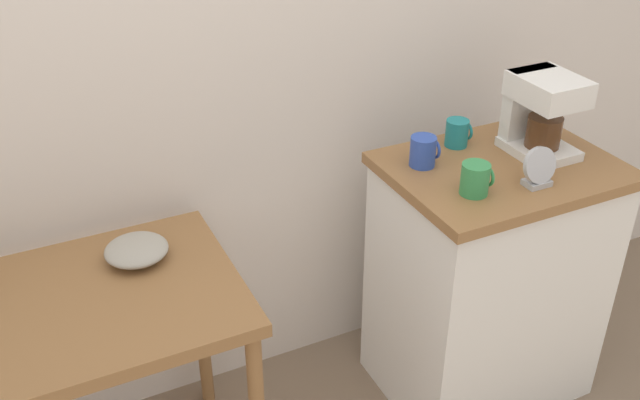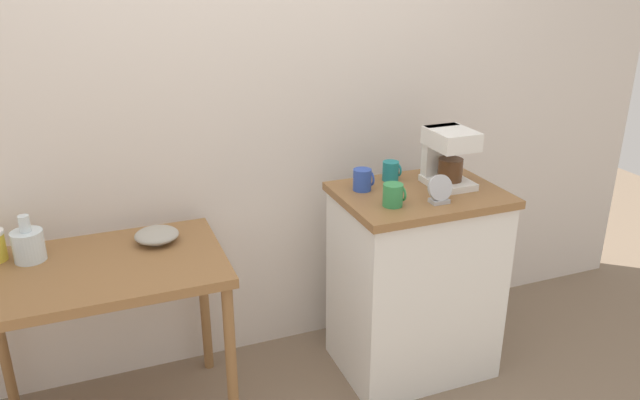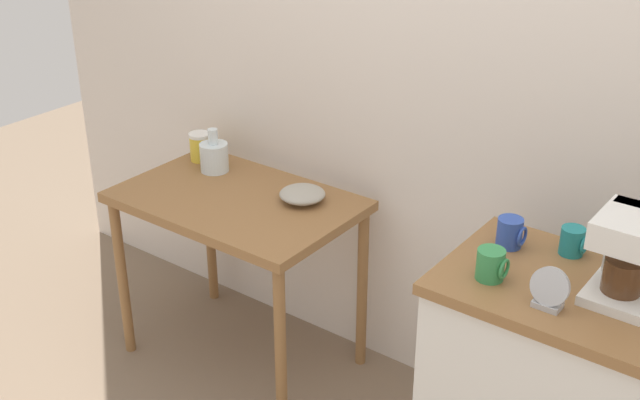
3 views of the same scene
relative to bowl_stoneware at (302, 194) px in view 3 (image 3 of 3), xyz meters
name	(u,v)px [view 3 (image 3 of 3)]	position (x,y,z in m)	size (l,w,h in m)	color
back_wall	(479,51)	(0.55, 0.29, 0.60)	(4.40, 0.10, 2.80)	silver
wooden_table	(237,218)	(-0.24, -0.12, -0.13)	(0.94, 0.61, 0.77)	olive
bowl_stoneware	(302,194)	(0.00, 0.00, 0.00)	(0.18, 0.18, 0.06)	#9E998C
glass_carafe_vase	(214,156)	(-0.48, 0.01, 0.03)	(0.12, 0.12, 0.19)	silver
canister_enamel	(200,147)	(-0.61, 0.06, 0.03)	(0.09, 0.09, 0.12)	gold
coffee_maker	(630,252)	(1.28, -0.15, 0.25)	(0.18, 0.22, 0.26)	white
mug_dark_teal	(573,241)	(1.07, -0.01, 0.15)	(0.08, 0.08, 0.09)	teal
mug_tall_green	(491,265)	(0.93, -0.30, 0.15)	(0.09, 0.08, 0.10)	#338C4C
mug_blue	(510,233)	(0.89, -0.08, 0.15)	(0.09, 0.08, 0.10)	#2D4CAD
table_clock	(549,290)	(1.13, -0.34, 0.16)	(0.11, 0.06, 0.12)	#B2B5BA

